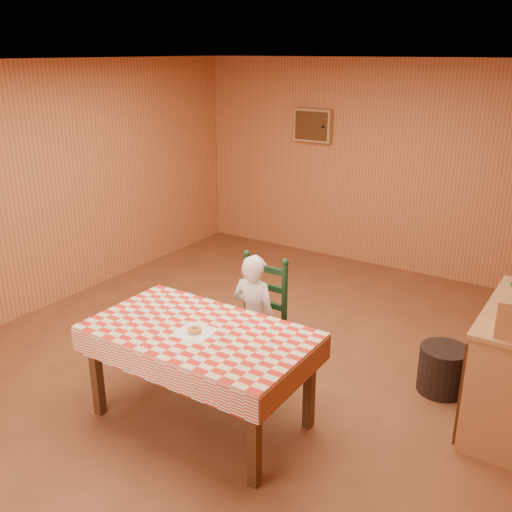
{
  "coord_description": "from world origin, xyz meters",
  "views": [
    {
      "loc": [
        2.6,
        -3.8,
        2.68
      ],
      "look_at": [
        0.0,
        0.2,
        0.95
      ],
      "focal_mm": 40.0,
      "sensor_mm": 36.0,
      "label": 1
    }
  ],
  "objects_px": {
    "dining_table": "(200,340)",
    "seated_child": "(254,318)",
    "storage_bin": "(443,369)",
    "ladder_chair": "(258,322)"
  },
  "relations": [
    {
      "from": "dining_table",
      "to": "seated_child",
      "type": "relative_size",
      "value": 1.47
    },
    {
      "from": "dining_table",
      "to": "storage_bin",
      "type": "relative_size",
      "value": 4.19
    },
    {
      "from": "dining_table",
      "to": "ladder_chair",
      "type": "xyz_separation_m",
      "value": [
        0.0,
        0.79,
        -0.18
      ]
    },
    {
      "from": "dining_table",
      "to": "storage_bin",
      "type": "xyz_separation_m",
      "value": [
        1.42,
        1.4,
        -0.49
      ]
    },
    {
      "from": "dining_table",
      "to": "ladder_chair",
      "type": "bearing_deg",
      "value": 90.0
    },
    {
      "from": "seated_child",
      "to": "storage_bin",
      "type": "distance_m",
      "value": 1.61
    },
    {
      "from": "ladder_chair",
      "to": "seated_child",
      "type": "relative_size",
      "value": 0.96
    },
    {
      "from": "seated_child",
      "to": "storage_bin",
      "type": "height_order",
      "value": "seated_child"
    },
    {
      "from": "ladder_chair",
      "to": "seated_child",
      "type": "height_order",
      "value": "seated_child"
    },
    {
      "from": "storage_bin",
      "to": "dining_table",
      "type": "bearing_deg",
      "value": -135.4
    }
  ]
}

